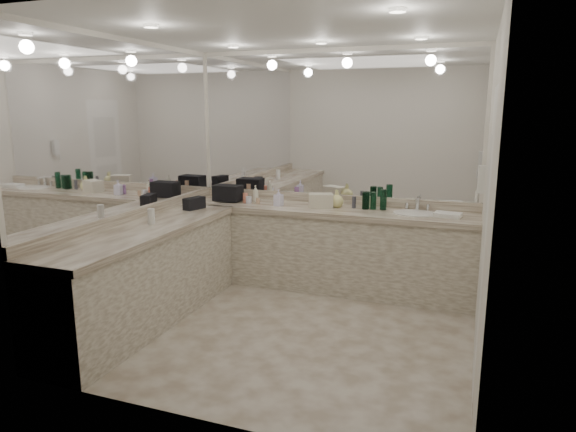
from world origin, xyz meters
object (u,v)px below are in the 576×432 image
at_px(black_toiletry_bag, 228,194).
at_px(soap_bottle_b, 279,198).
at_px(sink, 415,214).
at_px(cream_cosmetic_case, 321,201).
at_px(soap_bottle_c, 337,199).
at_px(wall_phone, 481,179).
at_px(soap_bottle_a, 256,193).
at_px(hand_towel, 448,215).

distance_m(black_toiletry_bag, soap_bottle_b, 0.65).
height_order(sink, cream_cosmetic_case, cream_cosmetic_case).
bearing_deg(soap_bottle_c, wall_phone, -21.10).
height_order(sink, soap_bottle_c, soap_bottle_c).
bearing_deg(black_toiletry_bag, wall_phone, -9.84).
bearing_deg(cream_cosmetic_case, wall_phone, -37.96).
relative_size(sink, cream_cosmetic_case, 1.71).
bearing_deg(soap_bottle_a, cream_cosmetic_case, -4.90).
bearing_deg(wall_phone, hand_towel, 121.66).
distance_m(soap_bottle_a, soap_bottle_c, 0.97).
height_order(sink, soap_bottle_a, soap_bottle_a).
bearing_deg(soap_bottle_c, sink, -3.97).
bearing_deg(black_toiletry_bag, soap_bottle_c, 3.89).
bearing_deg(soap_bottle_a, wall_phone, -13.31).
relative_size(sink, hand_towel, 1.72).
relative_size(wall_phone, cream_cosmetic_case, 0.93).
distance_m(hand_towel, soap_bottle_c, 1.17).
height_order(wall_phone, cream_cosmetic_case, wall_phone).
height_order(soap_bottle_a, soap_bottle_c, soap_bottle_c).
bearing_deg(wall_phone, sink, 140.43).
relative_size(sink, soap_bottle_a, 2.32).
distance_m(sink, soap_bottle_a, 1.82).
bearing_deg(soap_bottle_a, hand_towel, -3.13).
bearing_deg(cream_cosmetic_case, soap_bottle_c, -1.99).
height_order(sink, hand_towel, hand_towel).
xyz_separation_m(black_toiletry_bag, hand_towel, (2.44, -0.02, -0.07)).
relative_size(soap_bottle_a, soap_bottle_b, 1.02).
bearing_deg(soap_bottle_c, cream_cosmetic_case, -161.36).
relative_size(wall_phone, soap_bottle_a, 1.27).
relative_size(sink, soap_bottle_c, 2.28).
height_order(cream_cosmetic_case, soap_bottle_b, soap_bottle_b).
distance_m(wall_phone, black_toiletry_bag, 2.79).
height_order(black_toiletry_bag, soap_bottle_a, soap_bottle_a).
xyz_separation_m(hand_towel, soap_bottle_a, (-2.14, 0.12, 0.07)).
distance_m(sink, cream_cosmetic_case, 1.01).
distance_m(wall_phone, cream_cosmetic_case, 1.73).
bearing_deg(soap_bottle_c, soap_bottle_b, -167.20).
bearing_deg(hand_towel, soap_bottle_b, -178.75).
bearing_deg(cream_cosmetic_case, sink, -20.80).
height_order(sink, black_toiletry_bag, black_toiletry_bag).
bearing_deg(hand_towel, wall_phone, -58.34).
height_order(hand_towel, soap_bottle_c, soap_bottle_c).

